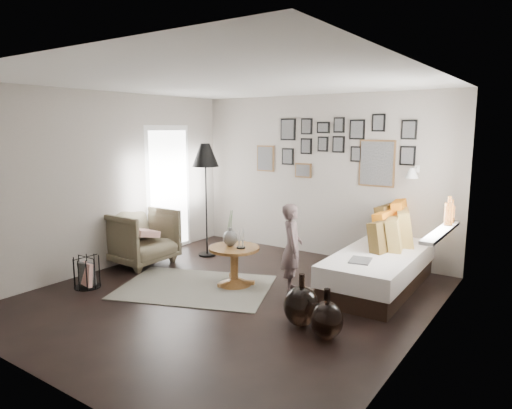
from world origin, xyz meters
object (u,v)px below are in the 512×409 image
Objects in this scene: daybed at (383,261)px; armchair at (140,237)px; vase at (230,235)px; floor_lamp at (205,159)px; demijohn_small at (326,320)px; pedestal_table at (234,268)px; demijohn_large at (301,306)px; child at (292,248)px; magazine_basket at (87,272)px.

armchair is at bearing -162.89° from daybed.
floor_lamp is at bearing 143.16° from vase.
demijohn_small is at bearing -22.77° from vase.
demijohn_large is (1.35, -0.61, -0.02)m from pedestal_table.
demijohn_small is 0.46× the size of child.
demijohn_large is at bearing -24.21° from pedestal_table.
demijohn_large is (2.60, -1.51, -1.36)m from floor_lamp.
child is at bearing -137.66° from daybed.
child is (2.28, 1.42, 0.37)m from magazine_basket.
pedestal_table is at bearing -88.93° from armchair.
demijohn_small is at bearing -167.61° from child.
vase is 1.72m from floor_lamp.
daybed is 3.90m from magazine_basket.
pedestal_table reaches higher than magazine_basket.
vase is 0.26× the size of floor_lamp.
child is (-0.89, -0.85, 0.23)m from daybed.
armchair is 2.54m from child.
magazine_basket is at bearing -169.16° from demijohn_large.
daybed is at bearing 34.20° from pedestal_table.
demijohn_small reaches higher than magazine_basket.
pedestal_table is 0.72× the size of armchair.
child reaches higher than daybed.
floor_lamp is at bearing -177.22° from daybed.
demijohn_small is (3.25, 0.44, -0.01)m from magazine_basket.
child reaches higher than armchair.
vase is 2.04m from daybed.
vase is at bearing -36.84° from floor_lamp.
vase reaches higher than magazine_basket.
pedestal_table is at bearing -35.65° from floor_lamp.
demijohn_large is (3.14, -0.57, -0.20)m from armchair.
vase is at bearing 165.96° from pedestal_table.
demijohn_large is (1.43, -0.63, -0.45)m from vase.
vase is at bearing 38.86° from magazine_basket.
armchair is 3.20m from demijohn_large.
floor_lamp is 2.50m from magazine_basket.
vase is at bearing -88.21° from armchair.
floor_lamp reaches higher than pedestal_table.
vase reaches higher than armchair.
demijohn_large is at bearing -100.38° from armchair.
daybed is 1.22× the size of floor_lamp.
child reaches higher than vase.
vase reaches higher than demijohn_large.
daybed reaches higher than pedestal_table.
armchair is at bearing 102.11° from magazine_basket.
demijohn_small is (0.08, -1.83, -0.15)m from daybed.
armchair is 1.18m from magazine_basket.
armchair reaches higher than demijohn_small.
floor_lamp is 3.52× the size of demijohn_small.
floor_lamp is at bearing -30.14° from armchair.
vase is 0.51× the size of armchair.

